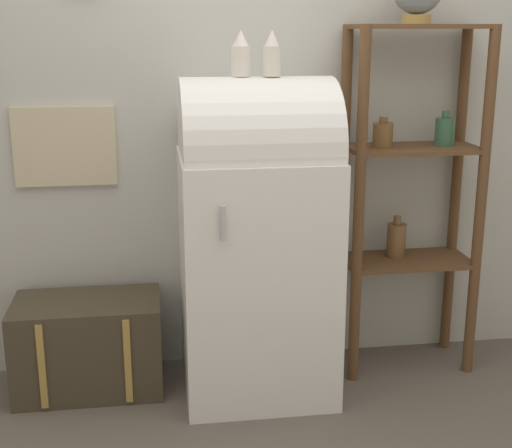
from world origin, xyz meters
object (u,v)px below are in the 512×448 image
Objects in this scene: vase_center at (272,55)px; suitcase_trunk at (89,345)px; vase_left at (241,55)px; refrigerator at (256,233)px.

suitcase_trunk is at bearing 173.63° from vase_center.
vase_left is at bearing -5.64° from suitcase_trunk.
vase_left and vase_center have the same top height.
vase_left is (-0.06, 0.01, 0.77)m from refrigerator.
vase_left is (0.70, -0.07, 1.30)m from suitcase_trunk.
vase_left is 0.13m from vase_center.
suitcase_trunk is 1.48m from vase_left.
suitcase_trunk is (-0.77, 0.08, -0.53)m from refrigerator.
vase_left reaches higher than suitcase_trunk.
suitcase_trunk is 3.48× the size of vase_center.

